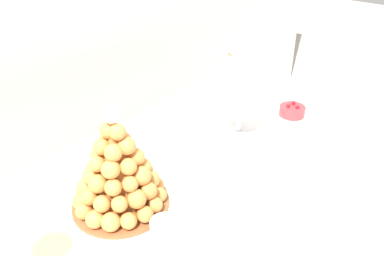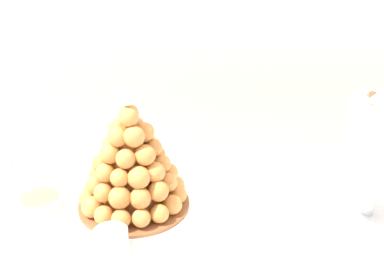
{
  "view_description": "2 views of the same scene",
  "coord_description": "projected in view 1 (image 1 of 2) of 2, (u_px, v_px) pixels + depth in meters",
  "views": [
    {
      "loc": [
        -0.67,
        -0.52,
        1.42
      ],
      "look_at": [
        -0.06,
        -0.01,
        0.96
      ],
      "focal_mm": 37.53,
      "sensor_mm": 36.0,
      "label": 1
    },
    {
      "loc": [
        -0.04,
        -0.74,
        1.32
      ],
      "look_at": [
        -0.07,
        0.04,
        0.98
      ],
      "focal_mm": 43.13,
      "sensor_mm": 36.0,
      "label": 2
    }
  ],
  "objects": [
    {
      "name": "serving_tray",
      "position": [
        128.0,
        214.0,
        0.95
      ],
      "size": [
        0.67,
        0.44,
        0.02
      ],
      "color": "white",
      "rests_on": "buffet_table"
    },
    {
      "name": "wine_glass",
      "position": [
        96.0,
        157.0,
        0.96
      ],
      "size": [
        0.07,
        0.07,
        0.16
      ],
      "color": "silver",
      "rests_on": "buffet_table"
    },
    {
      "name": "dessert_cup_right",
      "position": [
        235.0,
        177.0,
        1.04
      ],
      "size": [
        0.06,
        0.06,
        0.05
      ],
      "color": "silver",
      "rests_on": "serving_tray"
    },
    {
      "name": "dessert_cup_mid_right",
      "position": [
        207.0,
        206.0,
        0.94
      ],
      "size": [
        0.06,
        0.06,
        0.05
      ],
      "color": "silver",
      "rests_on": "serving_tray"
    },
    {
      "name": "buffet_table",
      "position": [
        202.0,
        209.0,
        1.1
      ],
      "size": [
        1.6,
        0.87,
        0.76
      ],
      "color": "brown",
      "rests_on": "ground_plane"
    },
    {
      "name": "fruit_tart_plate",
      "position": [
        292.0,
        113.0,
        1.38
      ],
      "size": [
        0.18,
        0.18,
        0.05
      ],
      "color": "white",
      "rests_on": "buffet_table"
    },
    {
      "name": "croquembouche",
      "position": [
        118.0,
        171.0,
        0.93
      ],
      "size": [
        0.24,
        0.24,
        0.27
      ],
      "color": "brown",
      "rests_on": "serving_tray"
    },
    {
      "name": "macaron_goblet",
      "position": [
        241.0,
        83.0,
        1.22
      ],
      "size": [
        0.14,
        0.14,
        0.27
      ],
      "color": "white",
      "rests_on": "buffet_table"
    },
    {
      "name": "dessert_cup_centre",
      "position": [
        165.0,
        232.0,
        0.87
      ],
      "size": [
        0.06,
        0.06,
        0.05
      ],
      "color": "silver",
      "rests_on": "serving_tray"
    },
    {
      "name": "creme_brulee_ramekin",
      "position": [
        53.0,
        250.0,
        0.84
      ],
      "size": [
        0.09,
        0.09,
        0.03
      ],
      "color": "white",
      "rests_on": "serving_tray"
    }
  ]
}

